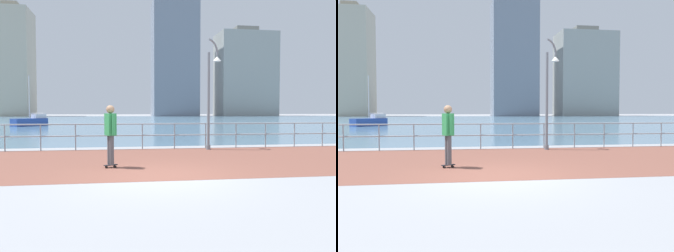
{
  "view_description": "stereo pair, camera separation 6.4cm",
  "coord_description": "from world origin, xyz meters",
  "views": [
    {
      "loc": [
        -1.03,
        -8.44,
        1.65
      ],
      "look_at": [
        0.75,
        3.69,
        1.1
      ],
      "focal_mm": 36.36,
      "sensor_mm": 36.0,
      "label": 1
    },
    {
      "loc": [
        -0.97,
        -8.45,
        1.65
      ],
      "look_at": [
        0.75,
        3.69,
        1.1
      ],
      "focal_mm": 36.36,
      "sensor_mm": 36.0,
      "label": 2
    }
  ],
  "objects": [
    {
      "name": "sailboat_white",
      "position": [
        -10.35,
        29.92,
        0.52
      ],
      "size": [
        3.41,
        3.71,
        5.42
      ],
      "color": "#284799",
      "rests_on": "ground"
    },
    {
      "name": "brick_paving",
      "position": [
        0.0,
        2.77,
        0.0
      ],
      "size": [
        28.0,
        6.77,
        0.01
      ],
      "primitive_type": "cube",
      "color": "brown",
      "rests_on": "ground"
    },
    {
      "name": "lamppost",
      "position": [
        2.91,
        5.65,
        2.6
      ],
      "size": [
        0.73,
        0.57,
        4.7
      ],
      "color": "slate",
      "rests_on": "ground"
    },
    {
      "name": "tower_concrete",
      "position": [
        16.24,
        95.39,
        17.49
      ],
      "size": [
        13.64,
        11.1,
        36.64
      ],
      "color": "slate",
      "rests_on": "ground"
    },
    {
      "name": "tower_glass",
      "position": [
        39.12,
        95.54,
        13.17
      ],
      "size": [
        17.83,
        11.38,
        28.0
      ],
      "color": "#939993",
      "rests_on": "ground"
    },
    {
      "name": "ground",
      "position": [
        0.0,
        40.0,
        0.0
      ],
      "size": [
        220.0,
        220.0,
        0.0
      ],
      "primitive_type": "plane",
      "color": "gray"
    },
    {
      "name": "tower_beige",
      "position": [
        -32.18,
        99.05,
        15.92
      ],
      "size": [
        11.27,
        11.58,
        33.5
      ],
      "color": "#B2AD99",
      "rests_on": "ground"
    },
    {
      "name": "skateboarder",
      "position": [
        -1.25,
        1.47,
        1.09
      ],
      "size": [
        0.41,
        0.54,
        1.81
      ],
      "color": "black",
      "rests_on": "ground"
    },
    {
      "name": "waterfront_railing",
      "position": [
        -0.0,
        6.15,
        0.77
      ],
      "size": [
        25.25,
        0.06,
        1.11
      ],
      "color": "#8C99A3",
      "rests_on": "ground"
    },
    {
      "name": "harbor_water",
      "position": [
        0.0,
        51.15,
        0.0
      ],
      "size": [
        180.0,
        88.0,
        0.0
      ],
      "primitive_type": "cube",
      "color": "slate",
      "rests_on": "ground"
    }
  ]
}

